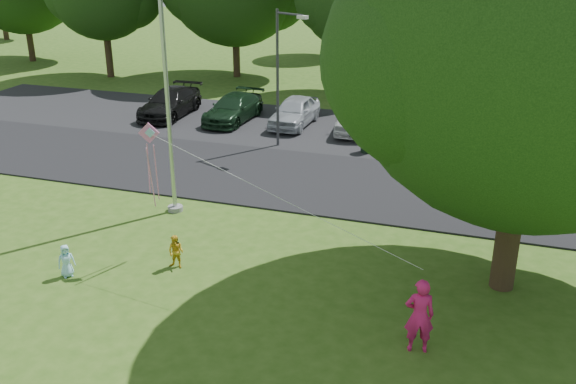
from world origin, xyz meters
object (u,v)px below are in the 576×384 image
(street_lamp, at_px, (282,67))
(trash_can, at_px, (367,143))
(big_tree, at_px, (532,42))
(kite, at_px, (157,152))
(child_yellow, at_px, (176,252))
(child_blue, at_px, (66,261))
(woman, at_px, (419,316))
(flagpole, at_px, (167,87))

(street_lamp, relative_size, trash_can, 6.36)
(big_tree, bearing_deg, kite, -172.07)
(kite, bearing_deg, big_tree, -9.44)
(street_lamp, distance_m, child_yellow, 11.34)
(trash_can, relative_size, child_blue, 0.98)
(woman, distance_m, child_blue, 9.39)
(child_blue, bearing_deg, flagpole, 33.22)
(woman, bearing_deg, trash_can, -88.02)
(big_tree, bearing_deg, flagpole, 169.93)
(kite, bearing_deg, child_yellow, -52.32)
(big_tree, distance_m, child_blue, 12.84)
(woman, bearing_deg, flagpole, -45.32)
(woman, height_order, kite, kite)
(flagpole, distance_m, street_lamp, 7.58)
(trash_can, distance_m, kite, 11.80)
(trash_can, height_order, child_blue, child_blue)
(flagpole, bearing_deg, child_yellow, -62.06)
(big_tree, xyz_separation_m, child_blue, (-11.02, -2.99, -5.87))
(trash_can, bearing_deg, flagpole, -121.87)
(trash_can, xyz_separation_m, child_yellow, (-3.02, -11.30, 0.03))
(street_lamp, height_order, trash_can, street_lamp)
(woman, height_order, child_blue, woman)
(big_tree, distance_m, kite, 9.63)
(street_lamp, distance_m, big_tree, 13.29)
(street_lamp, bearing_deg, trash_can, 29.75)
(big_tree, bearing_deg, child_blue, -164.81)
(woman, xyz_separation_m, child_yellow, (-6.81, 1.74, -0.41))
(flagpole, height_order, kite, flagpole)
(child_blue, bearing_deg, child_yellow, -20.63)
(flagpole, bearing_deg, kite, -67.45)
(kite, bearing_deg, woman, -33.50)
(child_yellow, height_order, kite, kite)
(street_lamp, xyz_separation_m, trash_can, (3.63, 0.37, -3.00))
(big_tree, height_order, woman, big_tree)
(flagpole, xyz_separation_m, big_tree, (10.30, -1.83, 2.17))
(flagpole, relative_size, street_lamp, 1.74)
(child_yellow, relative_size, kite, 0.12)
(child_yellow, height_order, child_blue, child_yellow)
(child_yellow, bearing_deg, child_blue, -150.99)
(flagpole, bearing_deg, street_lamp, 80.61)
(big_tree, height_order, child_yellow, big_tree)
(flagpole, bearing_deg, trash_can, 58.13)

